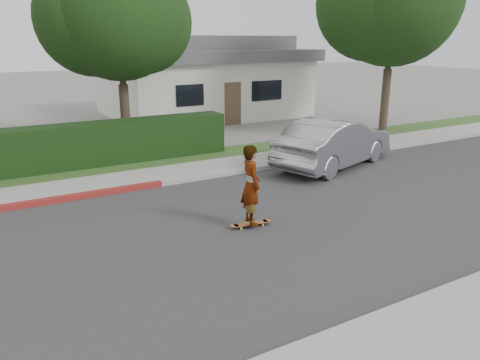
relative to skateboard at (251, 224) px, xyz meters
The scene contains 12 objects.
ground 1.68m from the skateboard, behind, with size 120.00×120.00×0.00m, color slate.
road 1.68m from the skateboard, behind, with size 60.00×8.00×0.01m, color #2D2D30.
curb_near 4.53m from the skateboard, 111.74° to the right, with size 60.00×0.20×0.15m, color #9E9E99.
curb_far 4.33m from the skateboard, 112.82° to the left, with size 60.00×0.20×0.15m, color #9E9E99.
sidewalk_far 5.17m from the skateboard, 108.95° to the left, with size 60.00×1.60×0.12m, color gray.
planting_strip 6.70m from the skateboard, 104.50° to the left, with size 60.00×1.60×0.10m, color #2D4C1E.
tree_center 10.28m from the skateboard, 91.22° to the left, with size 5.66×4.84×7.44m.
tree_right 13.81m from the skateboard, 31.33° to the left, with size 6.32×5.60×8.56m.
house 17.22m from the skateboard, 68.30° to the left, with size 10.60×8.60×4.30m.
skateboard is the anchor object (origin of this frame).
skateboarder 0.93m from the skateboard, ahead, with size 0.67×0.44×1.83m, color white.
car_silver 6.15m from the skateboard, 31.65° to the left, with size 1.74×4.98×1.64m, color #A2A3A8.
Camera 1 is at (-3.50, -8.41, 4.15)m, focal length 35.00 mm.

